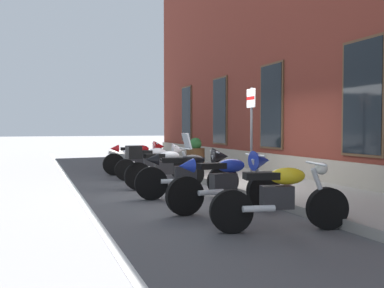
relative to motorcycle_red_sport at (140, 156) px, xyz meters
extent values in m
plane|color=#4C4C4F|center=(3.95, 0.98, -0.57)|extent=(140.00, 140.00, 0.00)
cube|color=gray|center=(3.95, 2.22, -0.49)|extent=(31.26, 2.48, 0.15)
cube|color=silver|center=(3.95, -2.22, -0.56)|extent=(31.26, 0.12, 0.01)
cube|color=gray|center=(3.95, 3.41, -0.22)|extent=(25.26, 0.10, 0.70)
cube|color=#513823|center=(-5.07, 3.43, 1.53)|extent=(1.22, 0.06, 2.52)
cube|color=black|center=(-5.07, 3.40, 1.53)|extent=(1.10, 0.03, 2.40)
cube|color=#513823|center=(-1.46, 3.43, 1.53)|extent=(1.22, 0.06, 2.52)
cube|color=black|center=(-1.46, 3.40, 1.53)|extent=(1.10, 0.03, 2.40)
cube|color=#513823|center=(2.15, 3.43, 1.53)|extent=(1.22, 0.06, 2.52)
cube|color=black|center=(2.15, 3.40, 1.53)|extent=(1.10, 0.03, 2.40)
cube|color=#513823|center=(5.76, 3.43, 1.53)|extent=(1.22, 0.06, 2.52)
cube|color=black|center=(5.76, 3.40, 1.53)|extent=(1.10, 0.03, 2.40)
cylinder|color=black|center=(0.02, 0.66, -0.23)|extent=(0.14, 0.68, 0.68)
cylinder|color=black|center=(-0.03, -0.82, -0.23)|extent=(0.14, 0.68, 0.68)
cylinder|color=silver|center=(0.01, 0.57, 0.02)|extent=(0.08, 0.31, 0.64)
cube|color=#28282B|center=(-0.01, -0.13, -0.05)|extent=(0.23, 0.45, 0.32)
ellipsoid|color=red|center=(0.00, 0.02, 0.23)|extent=(0.27, 0.53, 0.24)
cube|color=black|center=(-0.01, -0.36, 0.24)|extent=(0.23, 0.49, 0.10)
cylinder|color=silver|center=(0.01, 0.49, 0.40)|extent=(0.62, 0.05, 0.04)
cylinder|color=silver|center=(0.11, -0.43, -0.18)|extent=(0.10, 0.45, 0.09)
cone|color=red|center=(0.02, 0.61, 0.30)|extent=(0.37, 0.35, 0.36)
cone|color=red|center=(-0.02, -0.80, 0.26)|extent=(0.25, 0.27, 0.24)
cylinder|color=black|center=(1.58, 0.78, -0.27)|extent=(0.18, 0.61, 0.60)
cylinder|color=black|center=(1.41, -0.76, -0.27)|extent=(0.18, 0.61, 0.60)
cylinder|color=silver|center=(1.57, 0.68, -0.01)|extent=(0.10, 0.32, 0.65)
cube|color=#28282B|center=(1.49, -0.04, -0.09)|extent=(0.27, 0.46, 0.32)
ellipsoid|color=silver|center=(1.51, 0.11, 0.21)|extent=(0.31, 0.54, 0.24)
cube|color=black|center=(1.47, -0.27, 0.22)|extent=(0.27, 0.50, 0.10)
cylinder|color=silver|center=(1.56, 0.60, 0.38)|extent=(0.62, 0.10, 0.04)
cylinder|color=silver|center=(1.58, -0.35, -0.22)|extent=(0.14, 0.46, 0.09)
cone|color=silver|center=(1.58, 0.73, 0.28)|extent=(0.39, 0.38, 0.36)
cone|color=silver|center=(1.42, -0.74, 0.24)|extent=(0.27, 0.28, 0.24)
cylinder|color=black|center=(3.20, 0.50, -0.24)|extent=(0.14, 0.65, 0.65)
cylinder|color=black|center=(3.25, -0.85, -0.24)|extent=(0.14, 0.65, 0.65)
cylinder|color=silver|center=(3.21, 0.40, 0.01)|extent=(0.08, 0.31, 0.64)
cube|color=#28282B|center=(3.23, -0.22, -0.06)|extent=(0.23, 0.45, 0.32)
ellipsoid|color=#B7BABF|center=(3.22, -0.07, 0.22)|extent=(0.28, 0.53, 0.24)
cube|color=black|center=(3.23, -0.45, 0.23)|extent=(0.24, 0.49, 0.10)
cylinder|color=silver|center=(3.21, 0.32, 0.39)|extent=(0.62, 0.06, 0.04)
cylinder|color=silver|center=(3.36, -0.52, -0.19)|extent=(0.10, 0.45, 0.09)
cube|color=#B2BCC6|center=(3.21, 0.38, 0.57)|extent=(0.36, 0.15, 0.40)
cube|color=black|center=(3.25, -0.95, 0.33)|extent=(0.37, 0.33, 0.30)
cylinder|color=black|center=(4.84, 0.58, -0.23)|extent=(0.21, 0.68, 0.67)
cylinder|color=black|center=(4.63, -0.91, -0.23)|extent=(0.21, 0.68, 0.67)
cylinder|color=silver|center=(4.83, 0.49, 0.02)|extent=(0.11, 0.32, 0.63)
cube|color=#28282B|center=(4.73, -0.21, -0.05)|extent=(0.28, 0.47, 0.32)
ellipsoid|color=black|center=(4.75, -0.06, 0.22)|extent=(0.33, 0.55, 0.24)
cube|color=black|center=(4.70, -0.44, 0.23)|extent=(0.28, 0.51, 0.10)
cylinder|color=silver|center=(4.82, 0.41, 0.39)|extent=(0.62, 0.12, 0.04)
cylinder|color=silver|center=(4.81, -0.53, -0.18)|extent=(0.15, 0.46, 0.09)
cone|color=black|center=(4.84, 0.53, 0.29)|extent=(0.40, 0.39, 0.36)
cone|color=black|center=(4.64, -0.89, 0.25)|extent=(0.27, 0.29, 0.24)
cylinder|color=black|center=(6.22, 0.75, -0.24)|extent=(0.15, 0.66, 0.66)
cylinder|color=black|center=(6.29, -0.79, -0.24)|extent=(0.15, 0.66, 0.66)
cylinder|color=silver|center=(6.22, 0.65, 0.02)|extent=(0.09, 0.32, 0.65)
cube|color=#28282B|center=(6.26, -0.07, -0.06)|extent=(0.24, 0.45, 0.32)
ellipsoid|color=#192D9E|center=(6.25, 0.08, 0.23)|extent=(0.29, 0.53, 0.24)
cube|color=black|center=(6.27, -0.30, 0.24)|extent=(0.24, 0.49, 0.10)
cylinder|color=silver|center=(6.22, 0.57, 0.40)|extent=(0.62, 0.07, 0.04)
cylinder|color=silver|center=(6.39, -0.36, -0.19)|extent=(0.11, 0.45, 0.09)
cone|color=#192D9E|center=(6.22, 0.70, 0.30)|extent=(0.38, 0.36, 0.36)
cone|color=#192D9E|center=(6.29, -0.77, 0.26)|extent=(0.25, 0.27, 0.24)
cylinder|color=black|center=(7.90, 0.79, -0.26)|extent=(0.25, 0.62, 0.61)
cylinder|color=black|center=(7.60, -0.58, -0.26)|extent=(0.25, 0.62, 0.61)
cylinder|color=silver|center=(7.88, 0.69, 0.00)|extent=(0.14, 0.33, 0.65)
cube|color=#28282B|center=(7.74, 0.05, -0.08)|extent=(0.31, 0.48, 0.32)
ellipsoid|color=gold|center=(7.77, 0.20, 0.21)|extent=(0.37, 0.56, 0.24)
cube|color=black|center=(7.69, -0.17, 0.22)|extent=(0.32, 0.52, 0.10)
cylinder|color=silver|center=(7.87, 0.61, 0.38)|extent=(0.61, 0.17, 0.04)
cylinder|color=silver|center=(7.79, -0.26, -0.21)|extent=(0.19, 0.46, 0.09)
sphere|color=silver|center=(7.88, 0.69, 0.31)|extent=(0.18, 0.18, 0.18)
cylinder|color=#4C4C51|center=(4.06, 1.70, 0.71)|extent=(0.06, 0.06, 2.25)
cube|color=white|center=(4.06, 1.68, 1.59)|extent=(0.36, 0.03, 0.44)
cube|color=red|center=(4.06, 1.66, 1.59)|extent=(0.36, 0.01, 0.08)
cylinder|color=brown|center=(0.25, 1.77, -0.09)|extent=(0.59, 0.59, 0.65)
cylinder|color=black|center=(0.25, 1.77, -0.09)|extent=(0.62, 0.62, 0.04)
sphere|color=#28602D|center=(0.25, 1.77, 0.38)|extent=(0.40, 0.40, 0.40)
camera|label=1|loc=(12.70, -3.12, 0.88)|focal=38.77mm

